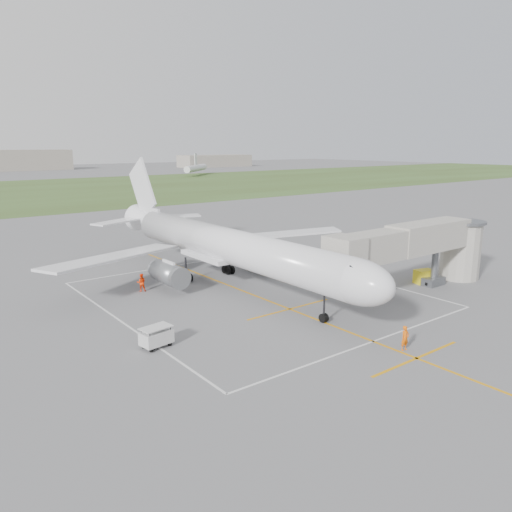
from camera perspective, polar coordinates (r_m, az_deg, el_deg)
ground at (r=55.05m, az=-3.03°, el=-3.42°), size 700.00×700.00×0.00m
apron_markings at (r=50.56m, az=0.73°, el=-4.87°), size 28.20×60.00×0.01m
airliner at (r=54.61m, az=-3.53°, el=1.19°), size 38.93×46.75×13.52m
jet_bridge at (r=55.65m, az=18.64°, el=1.13°), size 23.40×5.00×7.20m
gpu_unit at (r=58.85m, az=18.67°, el=-2.25°), size 2.37×1.95×1.55m
baggage_cart at (r=39.38m, az=-11.32°, el=-9.04°), size 2.53×1.74×1.64m
ramp_worker_nose at (r=39.70m, az=16.67°, el=-8.98°), size 0.74×0.53×1.91m
ramp_worker_wing at (r=54.09m, az=-12.98°, el=-2.97°), size 1.15×1.04×1.93m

